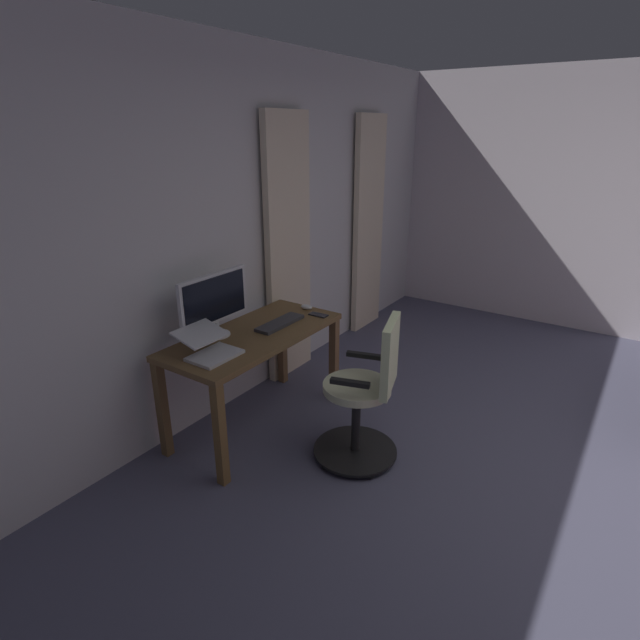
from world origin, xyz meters
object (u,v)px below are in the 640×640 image
at_px(computer_keyboard, 280,323).
at_px(cell_phone_face_up, 318,315).
at_px(office_chair, 366,396).
at_px(laptop, 209,347).
at_px(desk, 255,347).
at_px(computer_monitor, 214,301).
at_px(computer_mouse, 307,307).

distance_m(computer_keyboard, cell_phone_face_up, 0.34).
distance_m(office_chair, laptop, 1.04).
bearing_deg(desk, computer_monitor, -46.67).
bearing_deg(desk, office_chair, 95.97).
bearing_deg(computer_monitor, computer_keyboard, 149.20).
bearing_deg(office_chair, computer_mouse, 41.29).
bearing_deg(cell_phone_face_up, computer_monitor, -27.82).
relative_size(office_chair, computer_mouse, 9.94).
height_order(computer_keyboard, laptop, laptop).
xyz_separation_m(computer_monitor, computer_keyboard, (-0.40, 0.24, -0.24)).
bearing_deg(cell_phone_face_up, desk, -19.12).
distance_m(desk, cell_phone_face_up, 0.58).
xyz_separation_m(office_chair, cell_phone_face_up, (-0.45, -0.68, 0.28)).
bearing_deg(computer_keyboard, cell_phone_face_up, 158.36).
bearing_deg(laptop, cell_phone_face_up, 170.58).
xyz_separation_m(office_chair, laptop, (0.52, -0.84, 0.33)).
xyz_separation_m(desk, computer_keyboard, (-0.22, 0.05, 0.12)).
bearing_deg(cell_phone_face_up, laptop, -10.26).
height_order(desk, cell_phone_face_up, cell_phone_face_up).
bearing_deg(computer_monitor, cell_phone_face_up, 153.05).
relative_size(computer_keyboard, cell_phone_face_up, 2.93).
height_order(desk, laptop, laptop).
relative_size(office_chair, computer_keyboard, 2.35).
bearing_deg(computer_monitor, office_chair, 104.22).
bearing_deg(desk, computer_mouse, 178.27).
height_order(office_chair, laptop, office_chair).
bearing_deg(office_chair, computer_keyboard, 63.31).
relative_size(office_chair, computer_monitor, 1.68).
height_order(computer_monitor, computer_mouse, computer_monitor).
distance_m(desk, computer_mouse, 0.62).
height_order(computer_mouse, cell_phone_face_up, computer_mouse).
relative_size(office_chair, laptop, 2.93).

